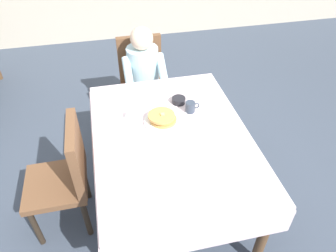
{
  "coord_description": "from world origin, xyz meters",
  "views": [
    {
      "loc": [
        -0.39,
        -1.62,
        2.24
      ],
      "look_at": [
        -0.02,
        0.05,
        0.79
      ],
      "focal_mm": 33.66,
      "sensor_mm": 36.0,
      "label": 1
    }
  ],
  "objects_px": {
    "chair_left_side": "(67,173)",
    "fork_left_of_plate": "(138,127)",
    "bowl_butter": "(179,100)",
    "plate_breakfast": "(163,122)",
    "spoon_near_edge": "(176,152)",
    "diner_person": "(144,73)",
    "syrup_pitcher": "(128,113)",
    "knife_right_of_plate": "(188,120)",
    "cup_coffee": "(191,107)",
    "breakfast_stack": "(162,118)",
    "dining_table_main": "(172,144)",
    "chair_diner": "(142,77)"
  },
  "relations": [
    {
      "from": "chair_left_side",
      "to": "fork_left_of_plate",
      "type": "distance_m",
      "value": 0.6
    },
    {
      "from": "bowl_butter",
      "to": "plate_breakfast",
      "type": "bearing_deg",
      "value": -129.0
    },
    {
      "from": "plate_breakfast",
      "to": "spoon_near_edge",
      "type": "xyz_separation_m",
      "value": [
        0.02,
        -0.33,
        -0.01
      ]
    },
    {
      "from": "chair_left_side",
      "to": "bowl_butter",
      "type": "relative_size",
      "value": 8.45
    },
    {
      "from": "bowl_butter",
      "to": "spoon_near_edge",
      "type": "relative_size",
      "value": 0.73
    },
    {
      "from": "diner_person",
      "to": "syrup_pitcher",
      "type": "relative_size",
      "value": 14.0
    },
    {
      "from": "fork_left_of_plate",
      "to": "knife_right_of_plate",
      "type": "bearing_deg",
      "value": -92.74
    },
    {
      "from": "cup_coffee",
      "to": "bowl_butter",
      "type": "relative_size",
      "value": 1.03
    },
    {
      "from": "breakfast_stack",
      "to": "cup_coffee",
      "type": "distance_m",
      "value": 0.25
    },
    {
      "from": "dining_table_main",
      "to": "syrup_pitcher",
      "type": "distance_m",
      "value": 0.41
    },
    {
      "from": "spoon_near_edge",
      "to": "breakfast_stack",
      "type": "bearing_deg",
      "value": 108.93
    },
    {
      "from": "dining_table_main",
      "to": "bowl_butter",
      "type": "relative_size",
      "value": 13.85
    },
    {
      "from": "cup_coffee",
      "to": "fork_left_of_plate",
      "type": "xyz_separation_m",
      "value": [
        -0.43,
        -0.11,
        -0.04
      ]
    },
    {
      "from": "plate_breakfast",
      "to": "diner_person",
      "type": "bearing_deg",
      "value": 90.47
    },
    {
      "from": "chair_diner",
      "to": "knife_right_of_plate",
      "type": "xyz_separation_m",
      "value": [
        0.2,
        -1.04,
        0.21
      ]
    },
    {
      "from": "fork_left_of_plate",
      "to": "spoon_near_edge",
      "type": "xyz_separation_m",
      "value": [
        0.21,
        -0.31,
        0.0
      ]
    },
    {
      "from": "chair_left_side",
      "to": "fork_left_of_plate",
      "type": "bearing_deg",
      "value": -76.37
    },
    {
      "from": "dining_table_main",
      "to": "fork_left_of_plate",
      "type": "height_order",
      "value": "fork_left_of_plate"
    },
    {
      "from": "plate_breakfast",
      "to": "breakfast_stack",
      "type": "bearing_deg",
      "value": 93.39
    },
    {
      "from": "spoon_near_edge",
      "to": "chair_diner",
      "type": "bearing_deg",
      "value": 106.13
    },
    {
      "from": "diner_person",
      "to": "plate_breakfast",
      "type": "relative_size",
      "value": 4.0
    },
    {
      "from": "diner_person",
      "to": "plate_breakfast",
      "type": "distance_m",
      "value": 0.86
    },
    {
      "from": "bowl_butter",
      "to": "breakfast_stack",
      "type": "bearing_deg",
      "value": -129.72
    },
    {
      "from": "diner_person",
      "to": "fork_left_of_plate",
      "type": "height_order",
      "value": "diner_person"
    },
    {
      "from": "bowl_butter",
      "to": "knife_right_of_plate",
      "type": "relative_size",
      "value": 0.55
    },
    {
      "from": "cup_coffee",
      "to": "syrup_pitcher",
      "type": "bearing_deg",
      "value": 176.05
    },
    {
      "from": "diner_person",
      "to": "spoon_near_edge",
      "type": "height_order",
      "value": "diner_person"
    },
    {
      "from": "plate_breakfast",
      "to": "chair_diner",
      "type": "bearing_deg",
      "value": 90.39
    },
    {
      "from": "dining_table_main",
      "to": "spoon_near_edge",
      "type": "relative_size",
      "value": 10.16
    },
    {
      "from": "syrup_pitcher",
      "to": "knife_right_of_plate",
      "type": "distance_m",
      "value": 0.46
    },
    {
      "from": "bowl_butter",
      "to": "cup_coffee",
      "type": "bearing_deg",
      "value": -65.41
    },
    {
      "from": "chair_left_side",
      "to": "bowl_butter",
      "type": "xyz_separation_m",
      "value": [
        0.91,
        0.37,
        0.23
      ]
    },
    {
      "from": "spoon_near_edge",
      "to": "diner_person",
      "type": "bearing_deg",
      "value": 106.3
    },
    {
      "from": "chair_left_side",
      "to": "spoon_near_edge",
      "type": "distance_m",
      "value": 0.81
    },
    {
      "from": "dining_table_main",
      "to": "bowl_butter",
      "type": "height_order",
      "value": "bowl_butter"
    },
    {
      "from": "diner_person",
      "to": "plate_breakfast",
      "type": "xyz_separation_m",
      "value": [
        0.01,
        -0.86,
        0.08
      ]
    },
    {
      "from": "chair_diner",
      "to": "cup_coffee",
      "type": "xyz_separation_m",
      "value": [
        0.25,
        -0.93,
        0.25
      ]
    },
    {
      "from": "dining_table_main",
      "to": "chair_diner",
      "type": "bearing_deg",
      "value": 91.96
    },
    {
      "from": "plate_breakfast",
      "to": "spoon_near_edge",
      "type": "distance_m",
      "value": 0.33
    },
    {
      "from": "breakfast_stack",
      "to": "cup_coffee",
      "type": "xyz_separation_m",
      "value": [
        0.24,
        0.08,
        -0.0
      ]
    },
    {
      "from": "diner_person",
      "to": "cup_coffee",
      "type": "xyz_separation_m",
      "value": [
        0.25,
        -0.77,
        0.11
      ]
    },
    {
      "from": "breakfast_stack",
      "to": "spoon_near_edge",
      "type": "height_order",
      "value": "breakfast_stack"
    },
    {
      "from": "breakfast_stack",
      "to": "bowl_butter",
      "type": "height_order",
      "value": "breakfast_stack"
    },
    {
      "from": "dining_table_main",
      "to": "fork_left_of_plate",
      "type": "distance_m",
      "value": 0.28
    },
    {
      "from": "diner_person",
      "to": "bowl_butter",
      "type": "relative_size",
      "value": 10.18
    },
    {
      "from": "cup_coffee",
      "to": "fork_left_of_plate",
      "type": "bearing_deg",
      "value": -165.99
    },
    {
      "from": "syrup_pitcher",
      "to": "breakfast_stack",
      "type": "bearing_deg",
      "value": -25.35
    },
    {
      "from": "bowl_butter",
      "to": "knife_right_of_plate",
      "type": "height_order",
      "value": "bowl_butter"
    },
    {
      "from": "bowl_butter",
      "to": "syrup_pitcher",
      "type": "distance_m",
      "value": 0.43
    },
    {
      "from": "syrup_pitcher",
      "to": "spoon_near_edge",
      "type": "distance_m",
      "value": 0.52
    }
  ]
}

